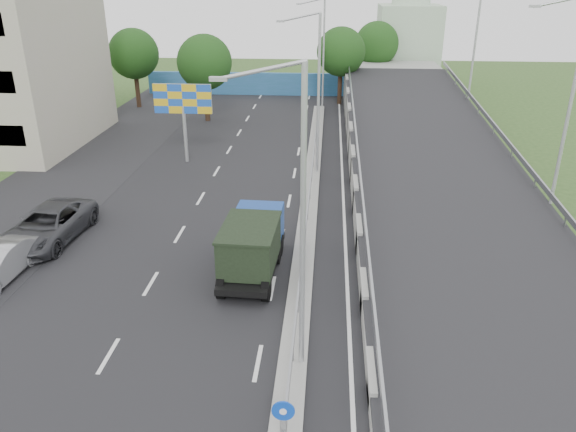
# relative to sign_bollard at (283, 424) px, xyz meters

# --- Properties ---
(road_surface) EXTENTS (26.00, 90.00, 0.04)m
(road_surface) POSITION_rel_sign_bollard_xyz_m (-3.00, 17.83, -1.03)
(road_surface) COLOR black
(road_surface) RESTS_ON ground
(parking_strip) EXTENTS (8.00, 90.00, 0.05)m
(parking_strip) POSITION_rel_sign_bollard_xyz_m (-16.00, 17.83, -1.03)
(parking_strip) COLOR black
(parking_strip) RESTS_ON ground
(median) EXTENTS (1.00, 44.00, 0.20)m
(median) POSITION_rel_sign_bollard_xyz_m (0.00, 21.83, -0.93)
(median) COLOR gray
(median) RESTS_ON ground
(overpass_ramp) EXTENTS (10.00, 50.00, 3.50)m
(overpass_ramp) POSITION_rel_sign_bollard_xyz_m (7.50, 21.83, 0.72)
(overpass_ramp) COLOR gray
(overpass_ramp) RESTS_ON ground
(median_guardrail) EXTENTS (0.09, 44.00, 0.71)m
(median_guardrail) POSITION_rel_sign_bollard_xyz_m (0.00, 21.83, -0.28)
(median_guardrail) COLOR gray
(median_guardrail) RESTS_ON median
(sign_bollard) EXTENTS (0.64, 0.23, 1.67)m
(sign_bollard) POSITION_rel_sign_bollard_xyz_m (0.00, 0.00, 0.00)
(sign_bollard) COLOR black
(sign_bollard) RESTS_ON median
(lamp_post_near) EXTENTS (2.74, 0.18, 10.08)m
(lamp_post_near) POSITION_rel_sign_bollard_xyz_m (0.11, 3.83, 4.77)
(lamp_post_near) COLOR #B2B5B7
(lamp_post_near) RESTS_ON median
(lamp_post_mid) EXTENTS (2.74, 0.18, 10.08)m
(lamp_post_mid) POSITION_rel_sign_bollard_xyz_m (0.11, 23.83, 4.77)
(lamp_post_mid) COLOR #B2B5B7
(lamp_post_mid) RESTS_ON median
(lamp_post_far) EXTENTS (2.74, 0.18, 10.08)m
(lamp_post_far) POSITION_rel_sign_bollard_xyz_m (0.11, 43.83, 4.77)
(lamp_post_far) COLOR #B2B5B7
(lamp_post_far) RESTS_ON median
(blue_wall) EXTENTS (30.00, 0.50, 2.40)m
(blue_wall) POSITION_rel_sign_bollard_xyz_m (-4.00, 49.83, 0.17)
(blue_wall) COLOR #225A7F
(blue_wall) RESTS_ON ground
(church) EXTENTS (7.00, 7.00, 13.80)m
(church) POSITION_rel_sign_bollard_xyz_m (10.00, 57.83, 4.28)
(church) COLOR #B2CCAD
(church) RESTS_ON ground
(billboard) EXTENTS (4.00, 0.24, 5.50)m
(billboard) POSITION_rel_sign_bollard_xyz_m (-9.00, 25.83, 3.15)
(billboard) COLOR #B2B5B7
(billboard) RESTS_ON ground
(tree_left_mid) EXTENTS (4.80, 4.80, 7.60)m
(tree_left_mid) POSITION_rel_sign_bollard_xyz_m (-10.00, 37.83, 4.14)
(tree_left_mid) COLOR black
(tree_left_mid) RESTS_ON ground
(tree_median_far) EXTENTS (4.80, 4.80, 7.60)m
(tree_median_far) POSITION_rel_sign_bollard_xyz_m (2.00, 45.83, 4.14)
(tree_median_far) COLOR black
(tree_median_far) RESTS_ON ground
(tree_left_far) EXTENTS (4.80, 4.80, 7.60)m
(tree_left_far) POSITION_rel_sign_bollard_xyz_m (-18.00, 42.83, 4.14)
(tree_left_far) COLOR black
(tree_left_far) RESTS_ON ground
(tree_ramp_far) EXTENTS (4.80, 4.80, 7.60)m
(tree_ramp_far) POSITION_rel_sign_bollard_xyz_m (6.00, 52.83, 4.14)
(tree_ramp_far) COLOR black
(tree_ramp_far) RESTS_ON ground
(dump_truck) EXTENTS (2.46, 5.99, 2.61)m
(dump_truck) POSITION_rel_sign_bollard_xyz_m (-2.19, 10.27, 0.41)
(dump_truck) COLOR black
(dump_truck) RESTS_ON ground
(parked_car_c) EXTENTS (3.21, 6.26, 1.69)m
(parked_car_c) POSITION_rel_sign_bollard_xyz_m (-12.81, 12.68, -0.19)
(parked_car_c) COLOR #333438
(parked_car_c) RESTS_ON ground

